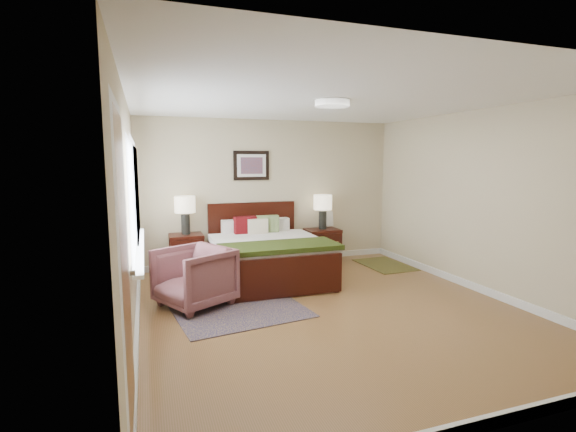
% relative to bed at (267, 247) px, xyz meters
% --- Properties ---
extents(floor, '(5.00, 5.00, 0.00)m').
position_rel_bed_xyz_m(floor, '(0.35, -1.52, -0.49)').
color(floor, brown).
rests_on(floor, ground).
extents(back_wall, '(4.50, 0.04, 2.50)m').
position_rel_bed_xyz_m(back_wall, '(0.35, 0.98, 0.76)').
color(back_wall, '#C0B38B').
rests_on(back_wall, ground).
extents(front_wall, '(4.50, 0.04, 2.50)m').
position_rel_bed_xyz_m(front_wall, '(0.35, -4.02, 0.76)').
color(front_wall, '#C0B38B').
rests_on(front_wall, ground).
extents(left_wall, '(0.04, 5.00, 2.50)m').
position_rel_bed_xyz_m(left_wall, '(-1.90, -1.52, 0.76)').
color(left_wall, '#C0B38B').
rests_on(left_wall, ground).
extents(right_wall, '(0.04, 5.00, 2.50)m').
position_rel_bed_xyz_m(right_wall, '(2.60, -1.52, 0.76)').
color(right_wall, '#C0B38B').
rests_on(right_wall, ground).
extents(ceiling, '(4.50, 5.00, 0.02)m').
position_rel_bed_xyz_m(ceiling, '(0.35, -1.52, 2.01)').
color(ceiling, white).
rests_on(ceiling, back_wall).
extents(window, '(0.11, 2.72, 1.32)m').
position_rel_bed_xyz_m(window, '(-1.85, -0.82, 0.88)').
color(window, silver).
rests_on(window, left_wall).
extents(door, '(0.06, 1.00, 2.18)m').
position_rel_bed_xyz_m(door, '(-1.88, -3.27, 0.58)').
color(door, silver).
rests_on(door, ground).
extents(ceil_fixture, '(0.44, 0.44, 0.08)m').
position_rel_bed_xyz_m(ceil_fixture, '(0.35, -1.52, 1.97)').
color(ceil_fixture, white).
rests_on(ceil_fixture, ceiling).
extents(bed, '(1.65, 1.99, 1.07)m').
position_rel_bed_xyz_m(bed, '(0.00, 0.00, 0.00)').
color(bed, '#320E07').
rests_on(bed, ground).
extents(wall_art, '(0.62, 0.05, 0.50)m').
position_rel_bed_xyz_m(wall_art, '(0.00, 0.95, 1.23)').
color(wall_art, black).
rests_on(wall_art, back_wall).
extents(nightstand_left, '(0.53, 0.47, 0.63)m').
position_rel_bed_xyz_m(nightstand_left, '(-1.14, 0.73, 0.01)').
color(nightstand_left, '#320E07').
rests_on(nightstand_left, ground).
extents(nightstand_right, '(0.59, 0.44, 0.58)m').
position_rel_bed_xyz_m(nightstand_right, '(1.25, 0.73, -0.14)').
color(nightstand_right, '#320E07').
rests_on(nightstand_right, ground).
extents(lamp_left, '(0.33, 0.33, 0.61)m').
position_rel_bed_xyz_m(lamp_left, '(-1.14, 0.75, 0.56)').
color(lamp_left, black).
rests_on(lamp_left, nightstand_left).
extents(lamp_right, '(0.33, 0.33, 0.61)m').
position_rel_bed_xyz_m(lamp_right, '(1.25, 0.75, 0.52)').
color(lamp_right, black).
rests_on(lamp_right, nightstand_right).
extents(armchair, '(1.09, 1.08, 0.74)m').
position_rel_bed_xyz_m(armchair, '(-1.20, -0.89, -0.12)').
color(armchair, brown).
rests_on(armchair, ground).
extents(rug_persian, '(1.79, 2.32, 0.01)m').
position_rel_bed_xyz_m(rug_persian, '(-0.77, -0.80, -0.49)').
color(rug_persian, '#0B0B38').
rests_on(rug_persian, ground).
extents(rug_navy, '(0.73, 1.07, 0.01)m').
position_rel_bed_xyz_m(rug_navy, '(2.15, 0.11, -0.49)').
color(rug_navy, black).
rests_on(rug_navy, ground).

